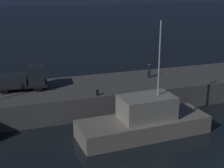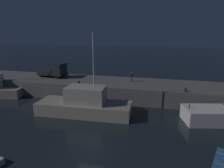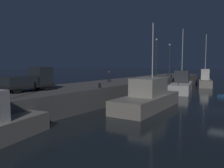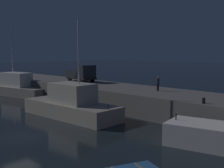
% 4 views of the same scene
% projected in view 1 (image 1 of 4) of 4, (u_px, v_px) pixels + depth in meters
% --- Properties ---
extents(pier_quay, '(67.40, 7.98, 2.45)m').
position_uv_depth(pier_quay, '(140.00, 90.00, 38.84)').
color(pier_quay, '#5B5956').
rests_on(pier_quay, ground).
extents(fishing_boat_white, '(12.20, 4.55, 10.26)m').
position_uv_depth(fishing_boat_white, '(144.00, 121.00, 30.18)').
color(fishing_boat_white, gray).
rests_on(fishing_boat_white, ground).
extents(utility_truck, '(5.51, 2.86, 2.56)m').
position_uv_depth(utility_truck, '(24.00, 79.00, 34.77)').
color(utility_truck, black).
rests_on(utility_truck, pier_quay).
extents(dockworker, '(0.37, 0.43, 1.67)m').
position_uv_depth(dockworker, '(149.00, 70.00, 39.17)').
color(dockworker, black).
rests_on(dockworker, pier_quay).
extents(bollard_west, '(0.28, 0.28, 0.58)m').
position_uv_depth(bollard_west, '(97.00, 93.00, 33.35)').
color(bollard_west, black).
rests_on(bollard_west, pier_quay).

